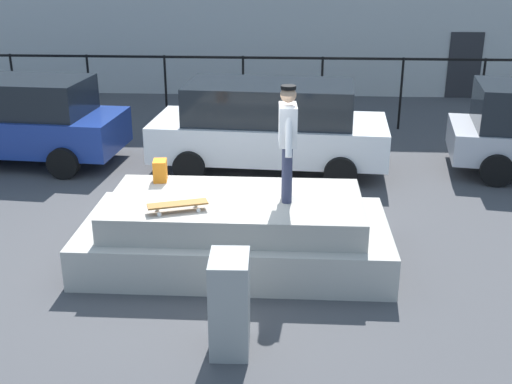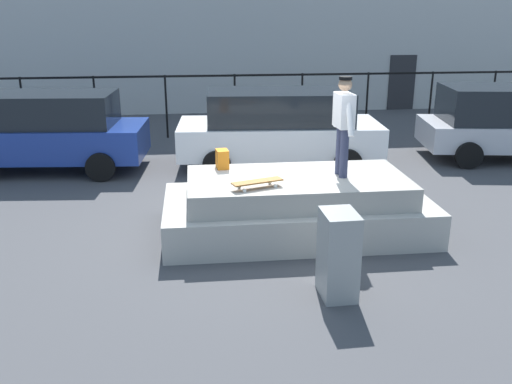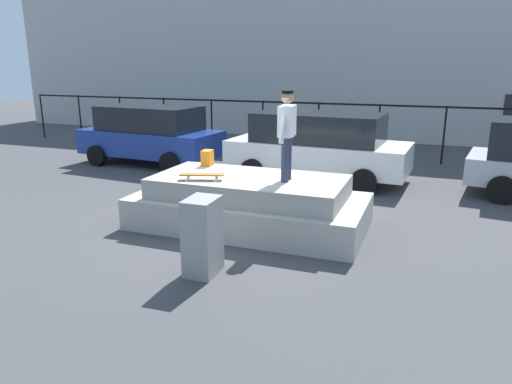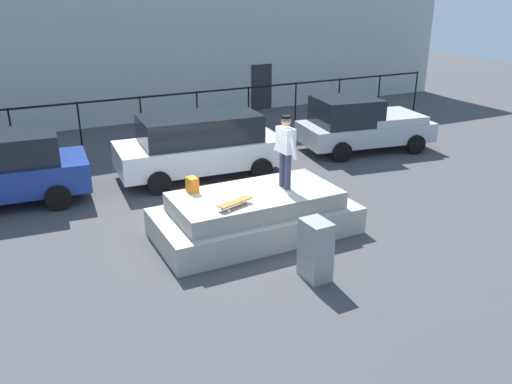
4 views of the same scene
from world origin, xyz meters
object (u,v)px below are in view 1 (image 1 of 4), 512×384
(skateboarder, at_px, (288,135))
(skateboard, at_px, (178,204))
(car_white_hatchback_mid, at_px, (269,125))
(backpack, at_px, (160,171))
(car_blue_hatchback_near, at_px, (17,118))
(utility_box, at_px, (230,304))

(skateboarder, xyz_separation_m, skateboard, (-1.48, -0.53, -0.85))
(skateboarder, xyz_separation_m, car_white_hatchback_mid, (-0.40, 4.23, -0.98))
(skateboarder, distance_m, car_white_hatchback_mid, 4.36)
(skateboarder, height_order, backpack, skateboarder)
(car_blue_hatchback_near, bearing_deg, backpack, -44.44)
(backpack, relative_size, utility_box, 0.28)
(backpack, relative_size, car_blue_hatchback_near, 0.07)
(skateboarder, relative_size, car_blue_hatchback_near, 0.36)
(skateboarder, relative_size, utility_box, 1.39)
(skateboarder, relative_size, skateboard, 1.95)
(car_blue_hatchback_near, xyz_separation_m, utility_box, (5.20, -6.70, -0.37))
(skateboarder, bearing_deg, backpack, 160.94)
(utility_box, bearing_deg, backpack, 112.99)
(skateboarder, bearing_deg, car_white_hatchback_mid, 95.43)
(backpack, bearing_deg, skateboard, -164.86)
(skateboard, xyz_separation_m, car_blue_hatchback_near, (-4.32, 4.98, -0.13))
(skateboard, bearing_deg, utility_box, -63.17)
(utility_box, bearing_deg, skateboard, 115.07)
(car_blue_hatchback_near, relative_size, car_white_hatchback_mid, 0.93)
(car_white_hatchback_mid, bearing_deg, backpack, -113.62)
(skateboard, distance_m, car_blue_hatchback_near, 6.59)
(car_blue_hatchback_near, bearing_deg, skateboarder, -37.47)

